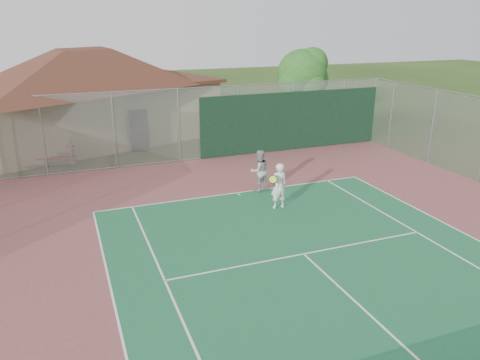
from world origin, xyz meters
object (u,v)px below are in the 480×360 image
(bleachers, at_px, (38,151))
(player_white_front, at_px, (279,186))
(clubhouse, at_px, (87,85))
(player_grey_back, at_px, (259,171))
(tree, at_px, (303,76))

(bleachers, height_order, player_white_front, player_white_front)
(bleachers, bearing_deg, clubhouse, 66.69)
(clubhouse, distance_m, player_white_front, 14.97)
(clubhouse, distance_m, player_grey_back, 13.27)
(player_white_front, xyz_separation_m, player_grey_back, (0.06, 1.90, -0.01))
(clubhouse, distance_m, bleachers, 5.91)
(tree, distance_m, player_white_front, 13.50)
(player_white_front, height_order, player_grey_back, player_white_front)
(bleachers, height_order, tree, tree)
(bleachers, xyz_separation_m, tree, (15.18, 2.15, 2.64))
(tree, distance_m, player_grey_back, 11.92)
(player_white_front, bearing_deg, bleachers, -48.35)
(clubhouse, xyz_separation_m, bleachers, (-2.77, -4.64, -2.39))
(tree, bearing_deg, player_white_front, -121.72)
(tree, height_order, player_grey_back, tree)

